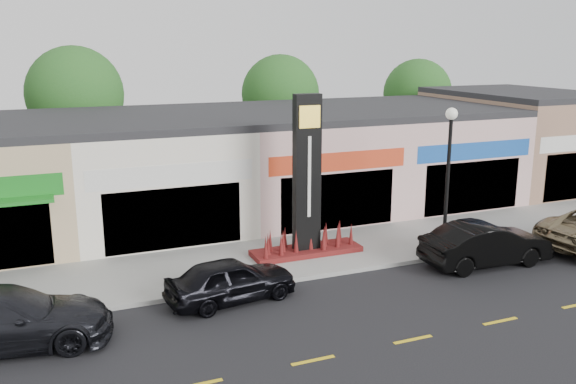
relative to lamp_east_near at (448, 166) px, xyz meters
name	(u,v)px	position (x,y,z in m)	size (l,w,h in m)	color
ground	(271,314)	(-8.00, -2.50, -3.48)	(120.00, 120.00, 0.00)	black
sidewalk	(229,264)	(-8.00, 1.85, -3.40)	(52.00, 4.30, 0.15)	gray
curb	(249,286)	(-8.00, -0.40, -3.40)	(52.00, 0.20, 0.15)	gray
shop_cream	(150,169)	(-9.50, 8.97, -1.08)	(7.00, 10.01, 4.80)	beige
shop_pink_w	(293,158)	(-2.50, 8.97, -1.08)	(7.00, 10.01, 4.80)	#D6A4A3
shop_pink_e	(414,149)	(4.50, 8.97, -1.08)	(7.00, 10.01, 4.80)	#D6A4A3
shop_tan	(517,137)	(11.50, 8.98, -0.83)	(7.00, 10.01, 5.30)	#967257
tree_rear_west	(75,94)	(-12.00, 17.00, 1.74)	(5.20, 5.20, 7.83)	#382619
tree_rear_mid	(280,94)	(0.00, 17.00, 1.41)	(4.80, 4.80, 7.29)	#382619
tree_rear_east	(417,93)	(10.00, 17.00, 1.15)	(4.60, 4.60, 6.94)	#382619
lamp_east_near	(448,166)	(0.00, 0.00, 0.00)	(0.44, 0.44, 5.47)	black
pylon_sign	(307,199)	(-5.00, 1.70, -1.20)	(4.20, 1.30, 6.00)	#4F0D17
car_dark_sedan	(3,319)	(-15.29, -1.73, -2.67)	(5.58, 2.27, 1.62)	black
car_black_sedan	(231,280)	(-8.83, -1.13, -2.77)	(4.12, 1.66, 1.40)	black
car_black_conv	(486,244)	(0.70, -1.54, -2.68)	(4.81, 1.68, 1.58)	black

